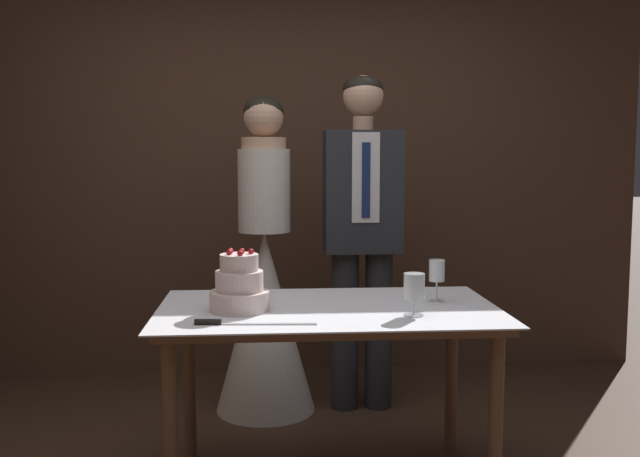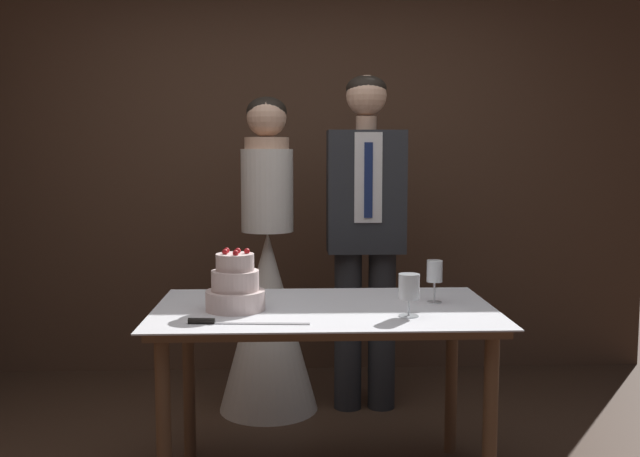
% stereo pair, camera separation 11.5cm
% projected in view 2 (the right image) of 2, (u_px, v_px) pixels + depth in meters
% --- Properties ---
extents(wall_back, '(4.53, 0.12, 2.65)m').
position_uv_depth(wall_back, '(299.00, 166.00, 4.61)').
color(wall_back, '#513828').
rests_on(wall_back, ground_plane).
extents(cake_table, '(1.40, 0.83, 0.77)m').
position_uv_depth(cake_table, '(324.00, 328.00, 2.96)').
color(cake_table, brown).
rests_on(cake_table, ground_plane).
extents(tiered_cake, '(0.24, 0.24, 0.25)m').
position_uv_depth(tiered_cake, '(235.00, 287.00, 2.89)').
color(tiered_cake, beige).
rests_on(tiered_cake, cake_table).
extents(cake_knife, '(0.46, 0.05, 0.02)m').
position_uv_depth(cake_knife, '(225.00, 322.00, 2.66)').
color(cake_knife, silver).
rests_on(cake_knife, cake_table).
extents(wine_glass_near, '(0.08, 0.08, 0.17)m').
position_uv_depth(wine_glass_near, '(409.00, 289.00, 2.77)').
color(wine_glass_near, silver).
rests_on(wine_glass_near, cake_table).
extents(wine_glass_middle, '(0.07, 0.07, 0.18)m').
position_uv_depth(wine_glass_middle, '(435.00, 273.00, 3.03)').
color(wine_glass_middle, silver).
rests_on(wine_glass_middle, cake_table).
extents(bride, '(0.54, 0.54, 1.71)m').
position_uv_depth(bride, '(268.00, 297.00, 3.88)').
color(bride, white).
rests_on(bride, ground_plane).
extents(groom, '(0.41, 0.25, 1.82)m').
position_uv_depth(groom, '(366.00, 223.00, 3.86)').
color(groom, '#282B30').
rests_on(groom, ground_plane).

